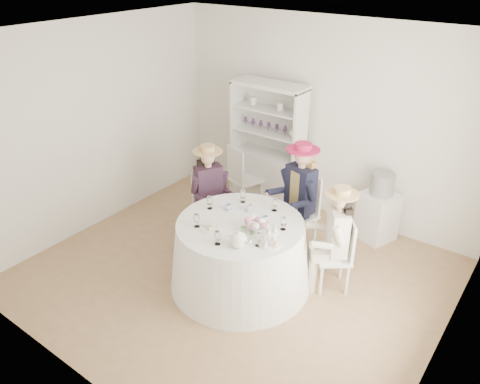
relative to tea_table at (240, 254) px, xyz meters
The scene contains 23 objects.
ground 0.43m from the tea_table, 149.23° to the left, with size 4.50×4.50×0.00m, color olive.
ceiling 2.31m from the tea_table, 149.23° to the left, with size 4.50×4.50×0.00m, color white.
wall_back 2.30m from the tea_table, 93.84° to the left, with size 4.50×4.50×0.00m, color white.
wall_front 2.15m from the tea_table, 94.17° to the right, with size 4.50×4.50×0.00m, color white.
wall_left 2.57m from the tea_table, behind, with size 4.50×4.50×0.00m, color white.
wall_right 2.32m from the tea_table, ahead, with size 4.50×4.50×0.00m, color white.
tea_table is the anchor object (origin of this frame).
hutch 2.00m from the tea_table, 114.56° to the left, with size 1.20×0.73×1.81m.
side_table 2.02m from the tea_table, 64.48° to the left, with size 0.41×0.41×0.64m, color silver.
hatbox 2.06m from the tea_table, 64.48° to the left, with size 0.29×0.29×0.29m, color black.
guest_left 1.07m from the tea_table, 148.84° to the left, with size 0.55×0.51×1.30m.
guest_mid 1.10m from the tea_table, 82.21° to the left, with size 0.53×0.57×1.42m.
guest_right 1.07m from the tea_table, 32.29° to the left, with size 0.54×0.52×1.26m.
spare_chair 1.75m from the tea_table, 125.67° to the left, with size 0.51×0.51×0.97m.
teacup_a 0.53m from the tea_table, 152.21° to the left, with size 0.08×0.08×0.06m, color white.
teacup_b 0.51m from the tea_table, 105.49° to the left, with size 0.07×0.07×0.07m, color white.
teacup_c 0.51m from the tea_table, 41.89° to the left, with size 0.08×0.08×0.06m, color white.
flower_bowl 0.48m from the tea_table, ahead, with size 0.23×0.23×0.06m, color white.
flower_arrangement 0.55m from the tea_table, 13.02° to the right, with size 0.20×0.20×0.08m.
table_teapot 0.65m from the tea_table, 55.68° to the right, with size 0.24×0.17×0.18m.
sandwich_plate 0.53m from the tea_table, 122.80° to the right, with size 0.24×0.24×0.05m.
cupcake_stand 0.70m from the tea_table, 18.80° to the right, with size 0.22×0.22×0.21m.
stemware_set 0.48m from the tea_table, 123.69° to the right, with size 0.98×0.98×0.15m.
Camera 1 is at (2.69, -3.53, 3.41)m, focal length 35.00 mm.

